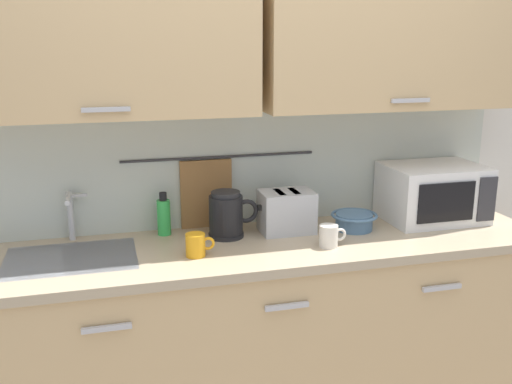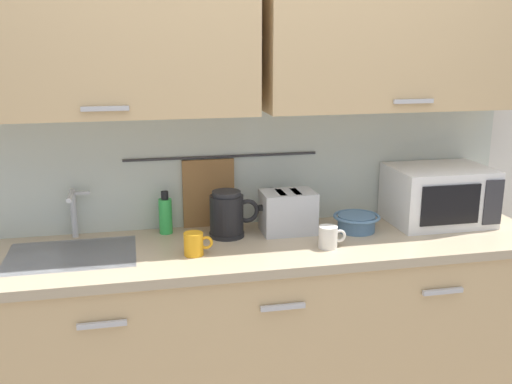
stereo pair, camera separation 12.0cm
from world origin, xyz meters
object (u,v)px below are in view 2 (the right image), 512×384
at_px(dish_soap_bottle, 165,215).
at_px(mug_near_sink, 194,244).
at_px(mixing_bowl, 356,222).
at_px(mug_by_kettle, 329,237).
at_px(electric_kettle, 228,214).
at_px(microwave, 438,195).
at_px(toaster, 288,212).

relative_size(dish_soap_bottle, mug_near_sink, 1.63).
bearing_deg(mixing_bowl, mug_by_kettle, -136.92).
xyz_separation_m(electric_kettle, mixing_bowl, (0.59, -0.05, -0.06)).
xyz_separation_m(mixing_bowl, mug_by_kettle, (-0.20, -0.19, 0.00)).
bearing_deg(microwave, electric_kettle, 179.57).
distance_m(mug_near_sink, mixing_bowl, 0.78).
relative_size(microwave, mug_near_sink, 3.83).
bearing_deg(mixing_bowl, toaster, 170.38).
height_order(microwave, dish_soap_bottle, microwave).
distance_m(microwave, mug_by_kettle, 0.68).
height_order(microwave, mixing_bowl, microwave).
height_order(toaster, mug_by_kettle, toaster).
bearing_deg(mug_near_sink, mixing_bowl, 11.18).
distance_m(electric_kettle, mug_near_sink, 0.27).
relative_size(mixing_bowl, mug_by_kettle, 1.78).
xyz_separation_m(microwave, toaster, (-0.74, 0.01, -0.04)).
bearing_deg(toaster, microwave, -0.50).
distance_m(microwave, toaster, 0.74).
xyz_separation_m(mixing_bowl, toaster, (-0.31, 0.05, 0.05)).
xyz_separation_m(microwave, electric_kettle, (-1.02, 0.01, -0.03)).
bearing_deg(dish_soap_bottle, mug_by_kettle, -27.37).
bearing_deg(mug_by_kettle, electric_kettle, 148.49).
bearing_deg(mug_near_sink, microwave, 9.38).
bearing_deg(toaster, mug_near_sink, -155.69).
relative_size(microwave, mixing_bowl, 2.15).
xyz_separation_m(dish_soap_bottle, toaster, (0.55, -0.10, 0.01)).
xyz_separation_m(toaster, mug_by_kettle, (0.11, -0.24, -0.05)).
height_order(electric_kettle, mixing_bowl, electric_kettle).
bearing_deg(mixing_bowl, microwave, 6.15).
xyz_separation_m(mug_near_sink, toaster, (0.45, 0.20, 0.05)).
relative_size(electric_kettle, toaster, 0.89).
xyz_separation_m(dish_soap_bottle, mug_near_sink, (0.10, -0.31, -0.04)).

